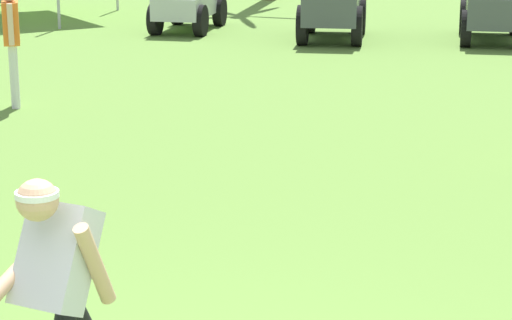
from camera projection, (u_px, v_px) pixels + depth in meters
The scene contains 4 objects.
frisbee_thrower at pixel (59, 288), 5.07m from camera, with size 0.61×1.07×1.40m.
teammate_near_sideline at pixel (12, 35), 12.70m from camera, with size 0.33×0.47×1.56m.
parked_car_slot_a at pixel (188, 2), 19.72m from camera, with size 1.15×2.23×1.10m.
parked_car_slot_c at pixel (493, 1), 18.40m from camera, with size 1.26×2.45×1.34m.
Camera 1 is at (1.40, -3.54, 2.76)m, focal length 70.00 mm.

